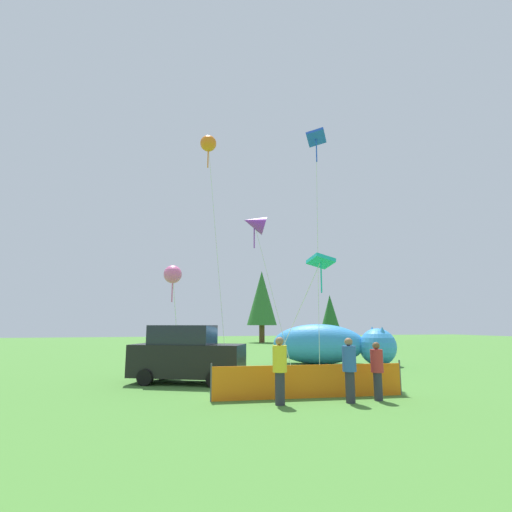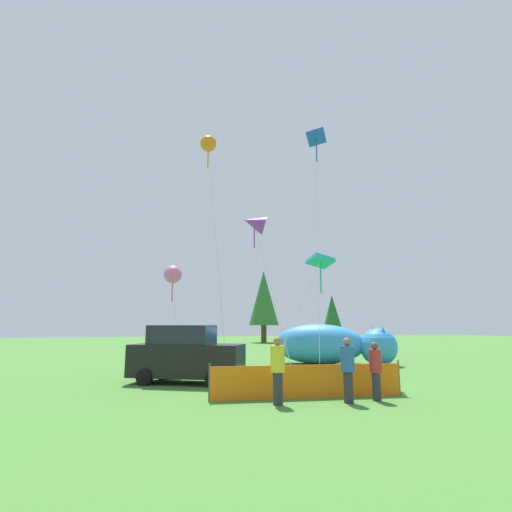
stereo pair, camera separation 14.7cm
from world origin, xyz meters
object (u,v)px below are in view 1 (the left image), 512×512
object	(u,v)px
folding_chair	(359,373)
spectator_in_black_shirt	(377,368)
kite_pink_octopus	(173,275)
kite_purple_delta	(254,223)
spectator_in_red_shirt	(349,367)
kite_orange_flower	(208,145)
inflatable_cat	(330,346)
kite_blue_box	(316,143)
spectator_in_yellow_shirt	(280,367)
kite_teal_diamond	(320,263)
parked_car	(187,355)

from	to	relation	value
folding_chair	spectator_in_black_shirt	size ratio (longest dim) A/B	0.52
kite_pink_octopus	kite_purple_delta	bearing A→B (deg)	-0.89
folding_chair	spectator_in_red_shirt	distance (m)	2.63
folding_chair	kite_orange_flower	size ratio (longest dim) A/B	0.08
inflatable_cat	folding_chair	bearing A→B (deg)	-78.41
kite_blue_box	spectator_in_black_shirt	bearing A→B (deg)	-100.57
folding_chair	spectator_in_yellow_shirt	distance (m)	4.01
kite_orange_flower	kite_blue_box	bearing A→B (deg)	-15.27
spectator_in_black_shirt	kite_teal_diamond	bearing A→B (deg)	88.33
kite_purple_delta	inflatable_cat	bearing A→B (deg)	21.89
spectator_in_yellow_shirt	spectator_in_black_shirt	distance (m)	3.00
parked_car	folding_chair	world-z (taller)	parked_car
spectator_in_black_shirt	kite_teal_diamond	world-z (taller)	kite_teal_diamond
kite_purple_delta	kite_pink_octopus	xyz separation A→B (m)	(-3.96, 0.06, -2.74)
spectator_in_yellow_shirt	kite_pink_octopus	distance (m)	9.12
inflatable_cat	kite_purple_delta	world-z (taller)	kite_purple_delta
inflatable_cat	kite_blue_box	world-z (taller)	kite_blue_box
parked_car	kite_blue_box	world-z (taller)	kite_blue_box
kite_teal_diamond	spectator_in_black_shirt	bearing A→B (deg)	-91.67
parked_car	kite_purple_delta	distance (m)	7.79
kite_purple_delta	kite_orange_flower	xyz separation A→B (m)	(-2.42, -0.02, 3.94)
spectator_in_yellow_shirt	spectator_in_black_shirt	bearing A→B (deg)	-2.92
spectator_in_black_shirt	kite_purple_delta	world-z (taller)	kite_purple_delta
spectator_in_red_shirt	kite_pink_octopus	distance (m)	10.11
spectator_in_black_shirt	kite_pink_octopus	bearing A→B (deg)	124.36
inflatable_cat	parked_car	bearing A→B (deg)	-118.04
kite_purple_delta	kite_teal_diamond	xyz separation A→B (m)	(1.74, -4.01, -2.56)
folding_chair	spectator_in_red_shirt	world-z (taller)	spectator_in_red_shirt
folding_chair	kite_purple_delta	world-z (taller)	kite_purple_delta
kite_pink_octopus	kite_blue_box	xyz separation A→B (m)	(6.83, -1.53, 6.76)
folding_chair	kite_teal_diamond	xyz separation A→B (m)	(-0.40, 2.09, 4.16)
inflatable_cat	kite_pink_octopus	world-z (taller)	kite_pink_octopus
spectator_in_yellow_shirt	kite_pink_octopus	bearing A→B (deg)	107.89
folding_chair	spectator_in_black_shirt	world-z (taller)	spectator_in_black_shirt
kite_blue_box	spectator_in_yellow_shirt	bearing A→B (deg)	-123.14
folding_chair	inflatable_cat	xyz separation A→B (m)	(2.81, 8.08, 0.49)
kite_blue_box	kite_purple_delta	bearing A→B (deg)	152.89
kite_teal_diamond	kite_pink_octopus	distance (m)	7.01
spectator_in_yellow_shirt	kite_orange_flower	world-z (taller)	kite_orange_flower
kite_pink_octopus	inflatable_cat	bearing A→B (deg)	12.20
spectator_in_black_shirt	kite_purple_delta	size ratio (longest dim) A/B	0.21
parked_car	spectator_in_black_shirt	distance (m)	7.15
kite_purple_delta	kite_pink_octopus	distance (m)	4.82
kite_blue_box	inflatable_cat	bearing A→B (deg)	58.84
spectator_in_yellow_shirt	inflatable_cat	bearing A→B (deg)	57.54
kite_blue_box	folding_chair	bearing A→B (deg)	-98.87
kite_blue_box	kite_teal_diamond	bearing A→B (deg)	-113.77
inflatable_cat	kite_orange_flower	size ratio (longest dim) A/B	0.56
folding_chair	kite_purple_delta	distance (m)	9.33
kite_purple_delta	kite_teal_diamond	world-z (taller)	kite_purple_delta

